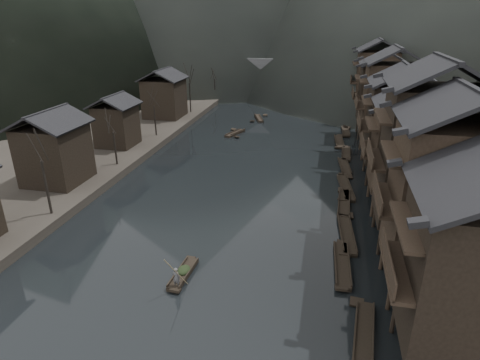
# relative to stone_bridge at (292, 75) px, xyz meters

# --- Properties ---
(water) EXTENTS (300.00, 300.00, 0.00)m
(water) POSITION_rel_stone_bridge_xyz_m (0.00, -72.00, -5.11)
(water) COLOR black
(water) RESTS_ON ground
(left_bank) EXTENTS (40.00, 200.00, 1.20)m
(left_bank) POSITION_rel_stone_bridge_xyz_m (-35.00, -32.00, -4.51)
(left_bank) COLOR #2D2823
(left_bank) RESTS_ON ground
(stilt_houses) EXTENTS (9.00, 67.60, 16.12)m
(stilt_houses) POSITION_rel_stone_bridge_xyz_m (17.28, -52.73, 3.89)
(stilt_houses) COLOR black
(stilt_houses) RESTS_ON ground
(left_houses) EXTENTS (8.10, 53.20, 8.73)m
(left_houses) POSITION_rel_stone_bridge_xyz_m (-20.50, -51.88, 0.55)
(left_houses) COLOR black
(left_houses) RESTS_ON left_bank
(bare_trees) EXTENTS (4.00, 73.27, 8.00)m
(bare_trees) POSITION_rel_stone_bridge_xyz_m (-17.00, -45.99, 1.35)
(bare_trees) COLOR black
(bare_trees) RESTS_ON left_bank
(moored_sampans) EXTENTS (2.83, 60.84, 0.47)m
(moored_sampans) POSITION_rel_stone_bridge_xyz_m (11.89, -51.31, -4.91)
(moored_sampans) COLOR black
(moored_sampans) RESTS_ON water
(midriver_boats) EXTENTS (4.75, 16.74, 0.45)m
(midriver_boats) POSITION_rel_stone_bridge_xyz_m (-4.70, -29.62, -4.91)
(midriver_boats) COLOR black
(midriver_boats) RESTS_ON water
(stone_bridge) EXTENTS (40.00, 6.00, 9.00)m
(stone_bridge) POSITION_rel_stone_bridge_xyz_m (0.00, 0.00, 0.00)
(stone_bridge) COLOR #4C4C4F
(stone_bridge) RESTS_ON ground
(hero_sampan) EXTENTS (1.18, 4.62, 0.43)m
(hero_sampan) POSITION_rel_stone_bridge_xyz_m (-0.84, -74.86, -4.91)
(hero_sampan) COLOR black
(hero_sampan) RESTS_ON water
(cargo_heap) EXTENTS (1.01, 1.32, 0.61)m
(cargo_heap) POSITION_rel_stone_bridge_xyz_m (-0.85, -74.65, -4.38)
(cargo_heap) COLOR black
(cargo_heap) RESTS_ON hero_sampan
(boatman) EXTENTS (0.64, 0.46, 1.65)m
(boatman) POSITION_rel_stone_bridge_xyz_m (-0.75, -76.46, -3.86)
(boatman) COLOR #5A5A5C
(boatman) RESTS_ON hero_sampan
(bamboo_pole) EXTENTS (1.14, 2.26, 3.88)m
(bamboo_pole) POSITION_rel_stone_bridge_xyz_m (-0.55, -76.46, -1.09)
(bamboo_pole) COLOR #8C7A51
(bamboo_pole) RESTS_ON boatman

